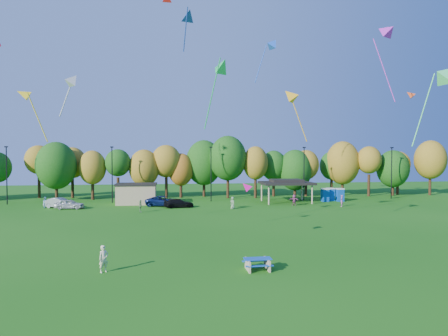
{
  "coord_description": "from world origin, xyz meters",
  "views": [
    {
      "loc": [
        -4.35,
        -25.87,
        7.86
      ],
      "look_at": [
        -0.22,
        6.0,
        6.74
      ],
      "focal_mm": 32.0,
      "sensor_mm": 36.0,
      "label": 1
    }
  ],
  "objects": [
    {
      "name": "far_person_3",
      "position": [
        -22.76,
        34.94,
        0.82
      ],
      "size": [
        0.82,
        0.94,
        1.65
      ],
      "primitive_type": "imported",
      "rotation": [
        0.0,
        0.0,
        1.85
      ],
      "color": "#5192B3",
      "rests_on": "ground"
    },
    {
      "name": "lamp_posts",
      "position": [
        2.0,
        40.0,
        4.9
      ],
      "size": [
        64.5,
        0.25,
        9.09
      ],
      "color": "black",
      "rests_on": "ground"
    },
    {
      "name": "far_person_1",
      "position": [
        4.17,
        30.45,
        0.87
      ],
      "size": [
        0.85,
        1.0,
        1.73
      ],
      "primitive_type": "imported",
      "rotation": [
        0.0,
        0.0,
        5.13
      ],
      "color": "#81A36F",
      "rests_on": "ground"
    },
    {
      "name": "car_d",
      "position": [
        -3.47,
        32.88,
        0.64
      ],
      "size": [
        4.65,
        2.44,
        1.28
      ],
      "primitive_type": "imported",
      "rotation": [
        0.0,
        0.0,
        1.72
      ],
      "color": "black",
      "rests_on": "ground"
    },
    {
      "name": "kite_12",
      "position": [
        -2.77,
        13.13,
        21.28
      ],
      "size": [
        1.83,
        2.93,
        4.62
      ],
      "color": "navy"
    },
    {
      "name": "kite_10",
      "position": [
        19.94,
        6.88,
        14.94
      ],
      "size": [
        4.78,
        2.45,
        7.79
      ],
      "color": "#57F781"
    },
    {
      "name": "kite_5",
      "position": [
        18.11,
        14.61,
        20.9
      ],
      "size": [
        3.27,
        4.68,
        8.49
      ],
      "color": "#B723BD"
    },
    {
      "name": "kite_6",
      "position": [
        2.06,
        8.67,
        5.0
      ],
      "size": [
        1.42,
        1.22,
        1.2
      ],
      "color": "#CC0B7B"
    },
    {
      "name": "far_person_0",
      "position": [
        14.1,
        33.03,
        0.85
      ],
      "size": [
        1.55,
        1.34,
        1.69
      ],
      "primitive_type": "imported",
      "rotation": [
        0.0,
        0.0,
        5.64
      ],
      "color": "#A3447C",
      "rests_on": "ground"
    },
    {
      "name": "car_b",
      "position": [
        -20.73,
        34.83,
        0.73
      ],
      "size": [
        4.69,
        2.82,
        1.46
      ],
      "primitive_type": "imported",
      "rotation": [
        0.0,
        0.0,
        1.26
      ],
      "color": "#A2A1A6",
      "rests_on": "ground"
    },
    {
      "name": "car_c",
      "position": [
        -5.61,
        34.78,
        0.77
      ],
      "size": [
        5.99,
        3.89,
        1.53
      ],
      "primitive_type": "imported",
      "rotation": [
        0.0,
        0.0,
        1.31
      ],
      "color": "#0E1E54",
      "rests_on": "ground"
    },
    {
      "name": "kite_7",
      "position": [
        27.14,
        24.08,
        15.83
      ],
      "size": [
        1.86,
        1.76,
        1.49
      ],
      "color": "#D04518"
    },
    {
      "name": "picnic_table",
      "position": [
        1.34,
        0.39,
        0.47
      ],
      "size": [
        1.89,
        1.58,
        0.81
      ],
      "rotation": [
        0.0,
        0.0,
        0.02
      ],
      "color": "tan",
      "rests_on": "ground"
    },
    {
      "name": "kite_0",
      "position": [
        0.63,
        14.22,
        16.71
      ],
      "size": [
        3.23,
        4.2,
        7.57
      ],
      "color": "green"
    },
    {
      "name": "kite_13",
      "position": [
        -11.76,
        5.53,
        13.41
      ],
      "size": [
        1.98,
        1.81,
        3.44
      ],
      "color": "#B9B9B9"
    },
    {
      "name": "tree_line",
      "position": [
        -1.03,
        45.51,
        5.91
      ],
      "size": [
        93.57,
        10.55,
        11.15
      ],
      "color": "black",
      "rests_on": "ground"
    },
    {
      "name": "kite_flyer",
      "position": [
        -8.92,
        1.18,
        0.9
      ],
      "size": [
        0.79,
        0.75,
        1.81
      ],
      "primitive_type": "imported",
      "rotation": [
        0.0,
        0.0,
        0.67
      ],
      "color": "beige",
      "rests_on": "ground"
    },
    {
      "name": "kite_8",
      "position": [
        7.28,
        12.99,
        13.69
      ],
      "size": [
        3.24,
        2.49,
        5.58
      ],
      "color": "gold"
    },
    {
      "name": "ground",
      "position": [
        0.0,
        0.0,
        0.0
      ],
      "size": [
        160.0,
        160.0,
        0.0
      ],
      "primitive_type": "plane",
      "color": "#19600F",
      "rests_on": "ground"
    },
    {
      "name": "porta_potties",
      "position": [
        21.99,
        37.53,
        1.1
      ],
      "size": [
        3.75,
        1.97,
        2.18
      ],
      "color": "#0D47AA",
      "rests_on": "ground"
    },
    {
      "name": "pavilion",
      "position": [
        14.0,
        37.0,
        3.23
      ],
      "size": [
        8.2,
        6.2,
        3.77
      ],
      "color": "tan",
      "rests_on": "ground"
    },
    {
      "name": "utility_building",
      "position": [
        -10.0,
        38.0,
        1.64
      ],
      "size": [
        6.3,
        4.3,
        3.25
      ],
      "color": "tan",
      "rests_on": "ground"
    },
    {
      "name": "kite_1",
      "position": [
        9.84,
        29.63,
        23.45
      ],
      "size": [
        3.99,
        2.44,
        6.63
      ],
      "color": "blue"
    },
    {
      "name": "car_a",
      "position": [
        -19.03,
        33.42,
        0.69
      ],
      "size": [
        4.21,
        2.01,
        1.39
      ],
      "primitive_type": "imported",
      "rotation": [
        0.0,
        0.0,
        1.48
      ],
      "color": "silver",
      "rests_on": "ground"
    },
    {
      "name": "kite_3",
      "position": [
        -18.68,
        15.11,
        13.59
      ],
      "size": [
        3.27,
        1.58,
        5.43
      ],
      "color": "yellow"
    },
    {
      "name": "far_person_4",
      "position": [
        20.79,
        30.9,
        0.87
      ],
      "size": [
        0.62,
        0.74,
        1.73
      ],
      "primitive_type": "imported",
      "rotation": [
        0.0,
        0.0,
        4.32
      ],
      "color": "#C35CA6",
      "rests_on": "ground"
    },
    {
      "name": "far_person_2",
      "position": [
        -8.67,
        28.67,
        0.84
      ],
      "size": [
        0.6,
        1.04,
        1.67
      ],
      "primitive_type": "imported",
      "rotation": [
        0.0,
        0.0,
        1.78
      ],
      "color": "#618B55",
      "rests_on": "ground"
    }
  ]
}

